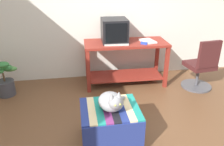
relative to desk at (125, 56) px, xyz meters
The scene contains 12 objects.
ground_plane 1.74m from the desk, 105.12° to the right, with size 14.00×14.00×0.00m, color brown.
back_wall 0.99m from the desk, 133.86° to the left, with size 8.00×0.10×2.60m, color silver.
desk is the anchor object (origin of this frame).
tv_monitor 0.48m from the desk, 165.86° to the left, with size 0.44×0.46×0.39m.
keyboard 0.35m from the desk, 145.65° to the right, with size 0.40×0.15×0.02m, color beige.
book 0.46m from the desk, ahead, with size 0.21×0.29×0.03m, color white.
ottoman_with_blanket 1.62m from the desk, 108.74° to the right, with size 0.67×0.59×0.45m.
cat 1.61m from the desk, 107.88° to the right, with size 0.38×0.41×0.28m.
potted_plant 2.05m from the desk, behind, with size 0.36×0.35×0.62m.
office_chair 1.30m from the desk, 18.81° to the right, with size 0.52×0.52×0.89m.
stapler 0.42m from the desk, 34.41° to the right, with size 0.04×0.11×0.04m, color #2342B7.
pen 0.49m from the desk, ahead, with size 0.01×0.01×0.14m, color #B7B7BC.
Camera 1 is at (-0.41, -2.08, 1.87)m, focal length 36.37 mm.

